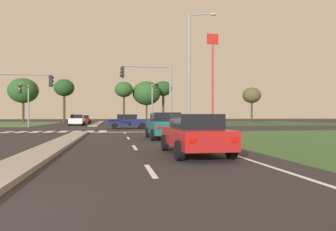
# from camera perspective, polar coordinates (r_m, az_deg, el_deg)

# --- Properties ---
(ground_plane) EXTENTS (200.00, 200.00, 0.00)m
(ground_plane) POSITION_cam_1_polar(r_m,az_deg,el_deg) (34.51, -14.12, -2.37)
(ground_plane) COLOR #282628
(grass_verge_far_right) EXTENTS (35.00, 35.00, 0.01)m
(grass_verge_far_right) POSITION_cam_1_polar(r_m,az_deg,el_deg) (63.21, 11.41, -1.30)
(grass_verge_far_right) COLOR #2D4C28
(grass_verge_far_right) RESTS_ON ground
(median_island_near) EXTENTS (1.20, 22.00, 0.14)m
(median_island_near) POSITION_cam_1_polar(r_m,az_deg,el_deg) (15.65, -19.29, -4.96)
(median_island_near) COLOR gray
(median_island_near) RESTS_ON ground
(median_island_far) EXTENTS (1.20, 36.00, 0.14)m
(median_island_far) POSITION_cam_1_polar(r_m,az_deg,el_deg) (59.45, -12.34, -1.32)
(median_island_far) COLOR gray
(median_island_far) RESTS_ON ground
(lane_dash_near) EXTENTS (0.14, 2.00, 0.01)m
(lane_dash_near) POSITION_cam_1_polar(r_m,az_deg,el_deg) (8.25, -3.16, -9.89)
(lane_dash_near) COLOR silver
(lane_dash_near) RESTS_ON ground
(lane_dash_second) EXTENTS (0.14, 2.00, 0.01)m
(lane_dash_second) POSITION_cam_1_polar(r_m,az_deg,el_deg) (14.17, -6.02, -5.75)
(lane_dash_second) COLOR silver
(lane_dash_second) RESTS_ON ground
(lane_dash_third) EXTENTS (0.14, 2.00, 0.01)m
(lane_dash_third) POSITION_cam_1_polar(r_m,az_deg,el_deg) (20.14, -7.17, -4.04)
(lane_dash_third) COLOR silver
(lane_dash_third) RESTS_ON ground
(lane_dash_fourth) EXTENTS (0.14, 2.00, 0.01)m
(lane_dash_fourth) POSITION_cam_1_polar(r_m,az_deg,el_deg) (26.13, -7.79, -3.12)
(lane_dash_fourth) COLOR silver
(lane_dash_fourth) RESTS_ON ground
(edge_line_right) EXTENTS (0.14, 24.00, 0.01)m
(edge_line_right) POSITION_cam_1_polar(r_m,az_deg,el_deg) (17.00, 4.83, -4.79)
(edge_line_right) COLOR silver
(edge_line_right) RESTS_ON ground
(stop_bar_near) EXTENTS (6.40, 0.50, 0.01)m
(stop_bar_near) POSITION_cam_1_polar(r_m,az_deg,el_deg) (27.45, -7.27, -2.97)
(stop_bar_near) COLOR silver
(stop_bar_near) RESTS_ON ground
(crosswalk_bar_near) EXTENTS (0.70, 2.80, 0.01)m
(crosswalk_bar_near) POSITION_cam_1_polar(r_m,az_deg,el_deg) (30.56, -26.93, -2.67)
(crosswalk_bar_near) COLOR silver
(crosswalk_bar_near) RESTS_ON ground
(crosswalk_bar_second) EXTENTS (0.70, 2.80, 0.01)m
(crosswalk_bar_second) POSITION_cam_1_polar(r_m,az_deg,el_deg) (30.24, -24.84, -2.70)
(crosswalk_bar_second) COLOR silver
(crosswalk_bar_second) RESTS_ON ground
(crosswalk_bar_third) EXTENTS (0.70, 2.80, 0.01)m
(crosswalk_bar_third) POSITION_cam_1_polar(r_m,az_deg,el_deg) (29.96, -22.72, -2.72)
(crosswalk_bar_third) COLOR silver
(crosswalk_bar_third) RESTS_ON ground
(crosswalk_bar_fourth) EXTENTS (0.70, 2.80, 0.01)m
(crosswalk_bar_fourth) POSITION_cam_1_polar(r_m,az_deg,el_deg) (29.73, -20.55, -2.74)
(crosswalk_bar_fourth) COLOR silver
(crosswalk_bar_fourth) RESTS_ON ground
(crosswalk_bar_fifth) EXTENTS (0.70, 2.80, 0.01)m
(crosswalk_bar_fifth) POSITION_cam_1_polar(r_m,az_deg,el_deg) (29.54, -18.36, -2.76)
(crosswalk_bar_fifth) COLOR silver
(crosswalk_bar_fifth) RESTS_ON ground
(crosswalk_bar_sixth) EXTENTS (0.70, 2.80, 0.01)m
(crosswalk_bar_sixth) POSITION_cam_1_polar(r_m,az_deg,el_deg) (29.39, -16.14, -2.77)
(crosswalk_bar_sixth) COLOR silver
(crosswalk_bar_sixth) RESTS_ON ground
(crosswalk_bar_seventh) EXTENTS (0.70, 2.80, 0.01)m
(crosswalk_bar_seventh) POSITION_cam_1_polar(r_m,az_deg,el_deg) (29.29, -13.90, -2.78)
(crosswalk_bar_seventh) COLOR silver
(crosswalk_bar_seventh) RESTS_ON ground
(crosswalk_bar_eighth) EXTENTS (0.70, 2.80, 0.01)m
(crosswalk_bar_eighth) POSITION_cam_1_polar(r_m,az_deg,el_deg) (29.23, -11.65, -2.79)
(crosswalk_bar_eighth) COLOR silver
(crosswalk_bar_eighth) RESTS_ON ground
(car_red_near) EXTENTS (1.94, 4.51, 1.47)m
(car_red_near) POSITION_cam_1_polar(r_m,az_deg,el_deg) (11.56, 4.81, -3.31)
(car_red_near) COLOR #A31919
(car_red_near) RESTS_ON ground
(car_teal_second) EXTENTS (2.02, 4.49, 1.60)m
(car_teal_second) POSITION_cam_1_polar(r_m,az_deg,el_deg) (19.47, -0.62, -1.79)
(car_teal_second) COLOR #19565B
(car_teal_second) RESTS_ON ground
(car_white_third) EXTENTS (2.05, 4.57, 1.57)m
(car_white_third) POSITION_cam_1_polar(r_m,az_deg,el_deg) (46.57, -16.02, -0.77)
(car_white_third) COLOR silver
(car_white_third) RESTS_ON ground
(car_navy_fourth) EXTENTS (4.60, 2.05, 1.55)m
(car_navy_fourth) POSITION_cam_1_polar(r_m,az_deg,el_deg) (34.80, -7.23, -1.05)
(car_navy_fourth) COLOR #161E47
(car_navy_fourth) RESTS_ON ground
(car_maroon_fifth) EXTENTS (1.99, 4.25, 1.48)m
(car_maroon_fifth) POSITION_cam_1_polar(r_m,az_deg,el_deg) (56.63, -14.82, -0.68)
(car_maroon_fifth) COLOR maroon
(car_maroon_fifth) RESTS_ON ground
(car_grey_sixth) EXTENTS (4.55, 2.06, 1.49)m
(car_grey_sixth) POSITION_cam_1_polar(r_m,az_deg,el_deg) (36.94, 5.86, -1.03)
(car_grey_sixth) COLOR slate
(car_grey_sixth) RESTS_ON ground
(traffic_signal_near_left) EXTENTS (5.37, 0.32, 5.08)m
(traffic_signal_near_left) POSITION_cam_1_polar(r_m,az_deg,el_deg) (29.01, -26.10, 4.21)
(traffic_signal_near_left) COLOR gray
(traffic_signal_near_left) RESTS_ON ground
(traffic_signal_far_left) EXTENTS (0.32, 4.00, 5.15)m
(traffic_signal_far_left) POSITION_cam_1_polar(r_m,az_deg,el_deg) (40.84, -24.29, 2.94)
(traffic_signal_far_left) COLOR gray
(traffic_signal_far_left) RESTS_ON ground
(traffic_signal_near_right) EXTENTS (4.56, 0.32, 5.98)m
(traffic_signal_near_right) POSITION_cam_1_polar(r_m,az_deg,el_deg) (28.12, -2.76, 5.43)
(traffic_signal_near_right) COLOR gray
(traffic_signal_near_right) RESTS_ON ground
(traffic_signal_far_right) EXTENTS (0.32, 4.70, 5.47)m
(traffic_signal_far_right) POSITION_cam_1_polar(r_m,az_deg,el_deg) (39.66, -2.55, 3.39)
(traffic_signal_far_right) COLOR gray
(traffic_signal_far_right) RESTS_ON ground
(street_lamp_second) EXTENTS (2.15, 1.23, 9.89)m
(street_lamp_second) POSITION_cam_1_polar(r_m,az_deg,el_deg) (26.83, 4.23, 8.72)
(street_lamp_second) COLOR gray
(street_lamp_second) RESTS_ON ground
(fastfood_pole_sign) EXTENTS (1.80, 0.40, 14.34)m
(fastfood_pole_sign) POSITION_cam_1_polar(r_m,az_deg,el_deg) (51.40, 8.02, 9.85)
(fastfood_pole_sign) COLOR red
(fastfood_pole_sign) RESTS_ON ground
(treeline_second) EXTENTS (5.53, 5.53, 8.49)m
(treeline_second) POSITION_cam_1_polar(r_m,az_deg,el_deg) (65.92, -24.58, 4.08)
(treeline_second) COLOR #423323
(treeline_second) RESTS_ON ground
(treeline_third) EXTENTS (3.67, 3.67, 8.11)m
(treeline_third) POSITION_cam_1_polar(r_m,az_deg,el_deg) (61.38, -18.17, 4.68)
(treeline_third) COLOR #423323
(treeline_third) RESTS_ON ground
(treeline_fourth) EXTENTS (3.48, 3.48, 7.92)m
(treeline_fourth) POSITION_cam_1_polar(r_m,az_deg,el_deg) (61.51, -7.95, 4.59)
(treeline_fourth) COLOR #423323
(treeline_fourth) RESTS_ON ground
(treeline_fifth) EXTENTS (5.57, 5.57, 8.23)m
(treeline_fifth) POSITION_cam_1_polar(r_m,az_deg,el_deg) (63.06, -3.88, 4.01)
(treeline_fifth) COLOR #423323
(treeline_fifth) RESTS_ON ground
(treeline_sixth) EXTENTS (3.59, 3.59, 8.50)m
(treeline_sixth) POSITION_cam_1_polar(r_m,az_deg,el_deg) (65.40, -0.86, 4.75)
(treeline_sixth) COLOR #423323
(treeline_sixth) RESTS_ON ground
(treeline_seventh) EXTENTS (3.62, 3.62, 6.99)m
(treeline_seventh) POSITION_cam_1_polar(r_m,az_deg,el_deg) (65.01, 14.82, 3.50)
(treeline_seventh) COLOR #423323
(treeline_seventh) RESTS_ON ground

